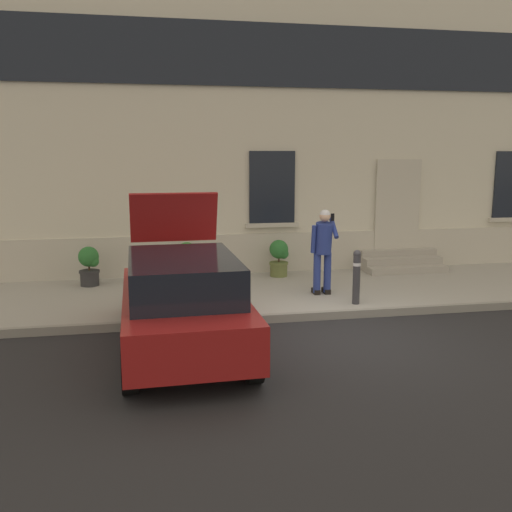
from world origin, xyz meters
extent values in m
plane|color=#232326|center=(0.00, 0.00, 0.00)|extent=(80.00, 80.00, 0.00)
cube|color=#99968E|center=(0.00, 2.80, 0.07)|extent=(24.00, 3.60, 0.15)
cube|color=gray|center=(0.00, 0.94, 0.07)|extent=(24.00, 0.12, 0.15)
cube|color=beige|center=(0.00, 5.30, 3.75)|extent=(24.00, 1.40, 7.50)
cube|color=#BCB7A8|center=(0.00, 4.58, 0.55)|extent=(24.00, 0.08, 1.10)
cube|color=maroon|center=(3.21, 4.57, 1.68)|extent=(1.00, 0.08, 2.10)
cube|color=#BCB7A8|center=(3.21, 4.55, 1.73)|extent=(1.16, 0.06, 2.24)
cube|color=black|center=(0.01, 4.57, 2.20)|extent=(1.10, 0.06, 1.70)
cube|color=#BCB7A8|center=(0.01, 4.54, 1.30)|extent=(1.30, 0.12, 0.10)
cube|color=#BCB7A8|center=(6.41, 4.54, 1.30)|extent=(1.30, 0.12, 0.10)
cube|color=black|center=(0.00, 4.57, 5.20)|extent=(16.80, 0.06, 1.40)
cube|color=#9E998E|center=(3.21, 3.80, 0.23)|extent=(1.98, 0.32, 0.16)
cube|color=#9E998E|center=(3.21, 4.12, 0.31)|extent=(1.98, 0.32, 0.32)
cube|color=#9E998E|center=(3.21, 4.44, 0.39)|extent=(1.98, 0.32, 0.48)
cube|color=maroon|center=(-2.44, -0.28, 0.62)|extent=(1.85, 4.04, 0.64)
cube|color=black|center=(-2.43, -0.43, 1.22)|extent=(1.60, 2.44, 0.56)
cube|color=black|center=(-2.49, 1.73, 0.40)|extent=(1.66, 0.14, 0.20)
cube|color=yellow|center=(-2.49, 1.73, 0.58)|extent=(0.52, 0.03, 0.12)
cube|color=#B21414|center=(-3.24, 1.71, 0.84)|extent=(0.16, 0.04, 0.18)
cube|color=#B21414|center=(-1.73, 1.75, 0.84)|extent=(0.16, 0.04, 0.18)
cube|color=maroon|center=(-2.47, 1.17, 1.90)|extent=(1.50, 0.40, 0.87)
cylinder|color=black|center=(-3.20, -1.70, 0.30)|extent=(0.22, 0.60, 0.60)
cylinder|color=black|center=(-1.61, -1.66, 0.30)|extent=(0.22, 0.60, 0.60)
cylinder|color=black|center=(-3.27, 1.10, 0.30)|extent=(0.22, 0.60, 0.60)
cylinder|color=black|center=(-1.68, 1.14, 0.30)|extent=(0.22, 0.60, 0.60)
cylinder|color=#333338|center=(0.95, 1.35, 0.62)|extent=(0.14, 0.14, 0.95)
sphere|color=#333338|center=(0.95, 1.35, 1.12)|extent=(0.15, 0.15, 0.15)
cylinder|color=silver|center=(0.95, 1.35, 0.92)|extent=(0.15, 0.15, 0.06)
cylinder|color=navy|center=(0.43, 2.20, 0.60)|extent=(0.15, 0.15, 0.82)
cube|color=black|center=(0.43, 2.26, 0.20)|extent=(0.12, 0.28, 0.10)
cylinder|color=navy|center=(0.65, 2.20, 0.60)|extent=(0.15, 0.15, 0.82)
cube|color=black|center=(0.65, 2.26, 0.20)|extent=(0.12, 0.28, 0.10)
cylinder|color=navy|center=(0.54, 2.16, 1.32)|extent=(0.34, 0.42, 0.66)
sphere|color=tan|center=(0.54, 2.10, 1.76)|extent=(0.22, 0.22, 0.22)
sphere|color=silver|center=(0.54, 2.10, 1.79)|extent=(0.21, 0.21, 0.21)
cylinder|color=navy|center=(0.32, 2.12, 1.30)|extent=(0.09, 0.16, 0.57)
cylinder|color=navy|center=(0.74, 2.12, 1.52)|extent=(0.09, 0.43, 0.41)
cube|color=black|center=(0.69, 2.08, 1.74)|extent=(0.07, 0.02, 0.15)
cylinder|color=#2D2D30|center=(-4.21, 3.89, 0.32)|extent=(0.40, 0.40, 0.34)
cylinder|color=#2D2D30|center=(-4.21, 3.89, 0.46)|extent=(0.44, 0.44, 0.05)
cylinder|color=#47331E|center=(-4.21, 3.89, 0.61)|extent=(0.04, 0.04, 0.24)
sphere|color=#286B2D|center=(-4.21, 3.89, 0.79)|extent=(0.44, 0.44, 0.44)
sphere|color=#286B2D|center=(-4.11, 3.84, 0.69)|extent=(0.24, 0.24, 0.24)
cylinder|color=#B25B38|center=(-2.07, 4.13, 0.32)|extent=(0.40, 0.40, 0.34)
cylinder|color=#B25B38|center=(-2.07, 4.13, 0.46)|extent=(0.44, 0.44, 0.05)
cylinder|color=#47331E|center=(-2.07, 4.13, 0.61)|extent=(0.04, 0.04, 0.24)
sphere|color=#387F33|center=(-2.07, 4.13, 0.79)|extent=(0.44, 0.44, 0.44)
sphere|color=#387F33|center=(-1.97, 4.08, 0.69)|extent=(0.24, 0.24, 0.24)
cylinder|color=#606B38|center=(0.06, 4.05, 0.32)|extent=(0.40, 0.40, 0.34)
cylinder|color=#606B38|center=(0.06, 4.05, 0.46)|extent=(0.44, 0.44, 0.05)
cylinder|color=#47331E|center=(0.06, 4.05, 0.61)|extent=(0.04, 0.04, 0.24)
sphere|color=#286B2D|center=(0.06, 4.05, 0.79)|extent=(0.44, 0.44, 0.44)
sphere|color=#286B2D|center=(0.16, 4.00, 0.69)|extent=(0.24, 0.24, 0.24)
camera|label=1|loc=(-2.90, -8.60, 2.98)|focal=39.65mm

